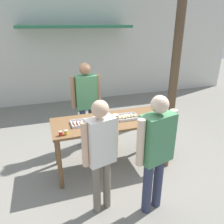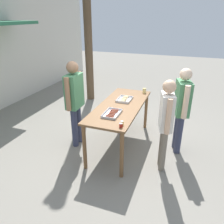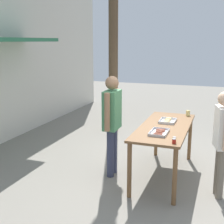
# 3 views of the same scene
# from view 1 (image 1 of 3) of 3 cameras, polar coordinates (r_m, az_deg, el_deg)

# --- Properties ---
(ground_plane) EXTENTS (24.00, 24.00, 0.00)m
(ground_plane) POSITION_cam_1_polar(r_m,az_deg,el_deg) (4.27, 0.00, -13.53)
(ground_plane) COLOR gray
(building_facade_back) EXTENTS (12.00, 1.11, 4.50)m
(building_facade_back) POSITION_cam_1_polar(r_m,az_deg,el_deg) (7.35, -10.29, 20.08)
(building_facade_back) COLOR beige
(building_facade_back) RESTS_ON ground
(serving_table) EXTENTS (2.07, 0.82, 0.93)m
(serving_table) POSITION_cam_1_polar(r_m,az_deg,el_deg) (3.85, 0.00, -3.65)
(serving_table) COLOR brown
(serving_table) RESTS_ON ground
(food_tray_sausages) EXTENTS (0.43, 0.27, 0.04)m
(food_tray_sausages) POSITION_cam_1_polar(r_m,az_deg,el_deg) (3.69, -7.27, -2.85)
(food_tray_sausages) COLOR silver
(food_tray_sausages) RESTS_ON serving_table
(food_tray_buns) EXTENTS (0.39, 0.28, 0.06)m
(food_tray_buns) POSITION_cam_1_polar(r_m,az_deg,el_deg) (3.88, 3.88, -1.23)
(food_tray_buns) COLOR silver
(food_tray_buns) RESTS_ON serving_table
(condiment_jar_mustard) EXTENTS (0.06, 0.06, 0.07)m
(condiment_jar_mustard) POSITION_cam_1_polar(r_m,az_deg,el_deg) (3.37, -13.27, -5.48)
(condiment_jar_mustard) COLOR #B22319
(condiment_jar_mustard) RESTS_ON serving_table
(condiment_jar_ketchup) EXTENTS (0.06, 0.06, 0.07)m
(condiment_jar_ketchup) POSITION_cam_1_polar(r_m,az_deg,el_deg) (3.38, -11.89, -5.24)
(condiment_jar_ketchup) COLOR gold
(condiment_jar_ketchup) RESTS_ON serving_table
(beer_cup) EXTENTS (0.08, 0.08, 0.11)m
(beer_cup) POSITION_cam_1_polar(r_m,az_deg,el_deg) (3.90, 13.98, -1.28)
(beer_cup) COLOR #DBC67A
(beer_cup) RESTS_ON serving_table
(person_server_behind_table) EXTENTS (0.61, 0.24, 1.79)m
(person_server_behind_table) POSITION_cam_1_polar(r_m,az_deg,el_deg) (4.49, -6.74, 3.62)
(person_server_behind_table) COLOR #333851
(person_server_behind_table) RESTS_ON ground
(person_customer_holding_hotdog) EXTENTS (0.51, 0.28, 1.66)m
(person_customer_holding_hotdog) POSITION_cam_1_polar(r_m,az_deg,el_deg) (2.85, -2.91, -9.50)
(person_customer_holding_hotdog) COLOR #756B5B
(person_customer_holding_hotdog) RESTS_ON ground
(person_customer_with_cup) EXTENTS (0.61, 0.34, 1.72)m
(person_customer_with_cup) POSITION_cam_1_polar(r_m,az_deg,el_deg) (2.90, 11.42, -8.95)
(person_customer_with_cup) COLOR #333851
(person_customer_with_cup) RESTS_ON ground
(utility_pole) EXTENTS (1.10, 0.24, 5.67)m
(utility_pole) POSITION_cam_1_polar(r_m,az_deg,el_deg) (6.19, 17.81, 25.11)
(utility_pole) COLOR brown
(utility_pole) RESTS_ON ground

